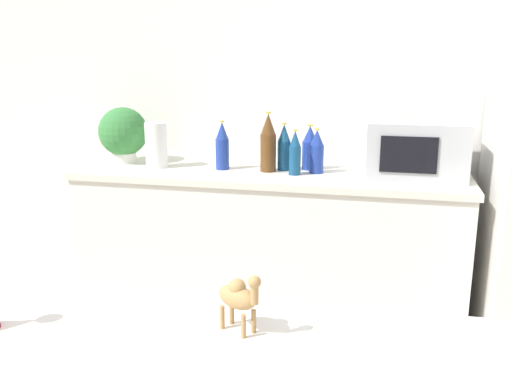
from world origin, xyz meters
The scene contains 12 objects.
wall_back centered at (0.00, 2.73, 1.27)m, with size 8.00×0.06×2.55m.
back_counter centered at (-0.33, 2.40, 0.44)m, with size 2.05×0.63×0.88m.
potted_plant centered at (-1.17, 2.43, 1.05)m, with size 0.27×0.27×0.31m.
paper_towel_roll centered at (-0.94, 2.34, 1.01)m, with size 0.12×0.12×0.24m.
microwave centered at (0.41, 2.42, 1.02)m, with size 0.48×0.37×0.28m.
back_bottle_0 centered at (-0.08, 2.38, 0.99)m, with size 0.07×0.07×0.23m.
back_bottle_1 centered at (-0.33, 2.37, 1.03)m, with size 0.08×0.08×0.31m.
back_bottle_2 centered at (-0.26, 2.41, 1.00)m, with size 0.07×0.07×0.25m.
back_bottle_3 centered at (-0.18, 2.32, 0.99)m, with size 0.06×0.06×0.23m.
back_bottle_4 centered at (-0.58, 2.37, 1.01)m, with size 0.07×0.07×0.26m.
back_bottle_5 centered at (-0.13, 2.47, 1.00)m, with size 0.08×0.08×0.24m.
camel_figurine centered at (-0.03, 0.54, 1.03)m, with size 0.11×0.09×0.14m.
Camera 1 is at (0.24, -0.50, 1.53)m, focal length 40.00 mm.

